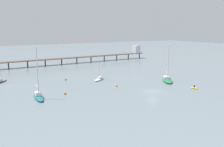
# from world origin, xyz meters

# --- Properties ---
(ground_plane) EXTENTS (400.00, 400.00, 0.00)m
(ground_plane) POSITION_xyz_m (0.00, 0.00, 0.00)
(ground_plane) COLOR gray
(pier) EXTENTS (85.46, 6.48, 7.11)m
(pier) POSITION_xyz_m (12.58, 59.81, 3.38)
(pier) COLOR brown
(pier) RESTS_ON ground_plane
(sailboat_white) EXTENTS (5.77, 5.19, 7.88)m
(sailboat_white) POSITION_xyz_m (-5.14, 20.13, 0.51)
(sailboat_white) COLOR white
(sailboat_white) RESTS_ON ground_plane
(sailboat_teal) EXTENTS (2.46, 7.80, 12.14)m
(sailboat_teal) POSITION_xyz_m (-27.42, 8.75, 0.75)
(sailboat_teal) COLOR #1E727A
(sailboat_teal) RESTS_ON ground_plane
(sailboat_gray) EXTENTS (5.66, 6.20, 9.68)m
(sailboat_gray) POSITION_xyz_m (-33.01, 32.35, 0.59)
(sailboat_gray) COLOR gray
(sailboat_gray) RESTS_ON ground_plane
(sailboat_green) EXTENTS (7.41, 9.21, 11.36)m
(sailboat_green) POSITION_xyz_m (12.20, 7.53, 0.64)
(sailboat_green) COLOR #287F4C
(sailboat_green) RESTS_ON ground_plane
(dinghy_yellow) EXTENTS (1.55, 2.42, 1.14)m
(dinghy_yellow) POSITION_xyz_m (11.81, -3.46, 0.23)
(dinghy_yellow) COLOR yellow
(dinghy_yellow) RESTS_ON ground_plane
(mooring_buoy_near) EXTENTS (0.61, 0.61, 0.61)m
(mooring_buoy_near) POSITION_xyz_m (-14.55, 25.23, 0.30)
(mooring_buoy_near) COLOR orange
(mooring_buoy_near) RESTS_ON ground_plane
(mooring_buoy_far) EXTENTS (0.52, 0.52, 0.52)m
(mooring_buoy_far) POSITION_xyz_m (-5.30, 9.36, 0.26)
(mooring_buoy_far) COLOR orange
(mooring_buoy_far) RESTS_ON ground_plane
(mooring_buoy_mid) EXTENTS (0.63, 0.63, 0.63)m
(mooring_buoy_mid) POSITION_xyz_m (-20.74, 8.96, 0.31)
(mooring_buoy_mid) COLOR orange
(mooring_buoy_mid) RESTS_ON ground_plane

